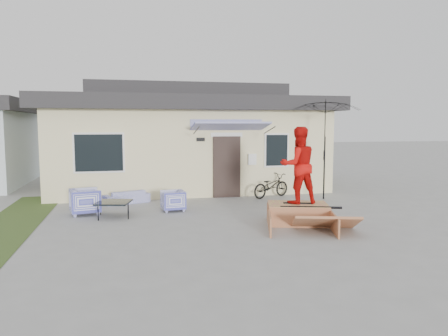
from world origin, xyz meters
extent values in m
plane|color=gray|center=(0.00, 0.00, 0.00)|extent=(90.00, 90.00, 0.00)
cube|color=#31471D|center=(-5.20, 2.00, 0.00)|extent=(1.40, 8.00, 0.01)
cube|color=beige|center=(0.00, 8.00, 1.50)|extent=(10.00, 7.00, 3.00)
cube|color=#252628|center=(0.00, 8.00, 3.25)|extent=(10.80, 7.80, 0.50)
cube|color=#252628|center=(0.00, 8.00, 3.80)|extent=(7.50, 4.50, 0.60)
cube|color=#30231E|center=(1.00, 4.46, 1.05)|extent=(0.95, 0.08, 2.10)
cube|color=white|center=(-3.20, 4.47, 1.60)|extent=(1.60, 0.06, 1.30)
cube|color=white|center=(2.80, 4.47, 1.60)|extent=(0.90, 0.06, 1.20)
cube|color=#3B3EB3|center=(1.00, 3.95, 2.45)|extent=(2.50, 1.09, 0.29)
imported|color=#3B3EB3|center=(-2.37, 4.11, 0.28)|extent=(1.47, 0.87, 0.55)
imported|color=#3B3EB3|center=(-3.49, 2.63, 0.40)|extent=(0.88, 0.92, 0.80)
imported|color=#3B3EB3|center=(-1.05, 2.56, 0.33)|extent=(0.66, 0.70, 0.66)
cube|color=black|center=(-2.71, 2.11, 0.21)|extent=(1.04, 1.04, 0.42)
imported|color=black|center=(2.47, 4.07, 0.50)|extent=(1.64, 1.15, 1.00)
cylinder|color=black|center=(4.10, 3.37, 1.05)|extent=(0.05, 0.05, 2.10)
imported|color=black|center=(4.10, 3.37, 1.75)|extent=(2.83, 2.72, 0.90)
cube|color=black|center=(1.90, 0.35, 0.52)|extent=(0.75, 0.40, 0.05)
imported|color=red|center=(1.90, 0.35, 1.51)|extent=(0.96, 0.75, 1.94)
camera|label=1|loc=(-2.27, -9.54, 2.51)|focal=33.80mm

